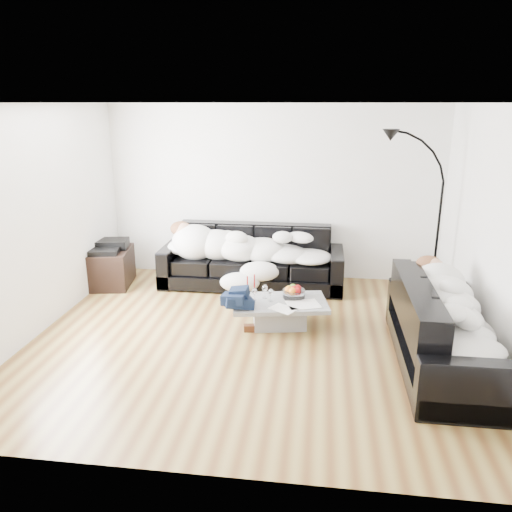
# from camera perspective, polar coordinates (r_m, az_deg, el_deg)

# --- Properties ---
(ground) EXTENTS (5.00, 5.00, 0.00)m
(ground) POSITION_cam_1_polar(r_m,az_deg,el_deg) (5.84, -0.39, -9.34)
(ground) COLOR brown
(ground) RESTS_ON ground
(wall_back) EXTENTS (5.00, 0.02, 2.60)m
(wall_back) POSITION_cam_1_polar(r_m,az_deg,el_deg) (7.58, 1.95, 7.20)
(wall_back) COLOR silver
(wall_back) RESTS_ON ground
(wall_left) EXTENTS (0.02, 4.50, 2.60)m
(wall_left) POSITION_cam_1_polar(r_m,az_deg,el_deg) (6.24, -23.85, 3.60)
(wall_left) COLOR silver
(wall_left) RESTS_ON ground
(wall_right) EXTENTS (0.02, 4.50, 2.60)m
(wall_right) POSITION_cam_1_polar(r_m,az_deg,el_deg) (5.63, 25.70, 2.02)
(wall_right) COLOR silver
(wall_right) RESTS_ON ground
(ceiling) EXTENTS (5.00, 5.00, 0.00)m
(ceiling) POSITION_cam_1_polar(r_m,az_deg,el_deg) (5.23, -0.45, 17.09)
(ceiling) COLOR white
(ceiling) RESTS_ON ground
(sofa_back) EXTENTS (2.65, 0.92, 0.87)m
(sofa_back) POSITION_cam_1_polar(r_m,az_deg,el_deg) (7.32, -0.47, -0.14)
(sofa_back) COLOR black
(sofa_back) RESTS_ON ground
(sofa_right) EXTENTS (0.91, 2.13, 0.86)m
(sofa_right) POSITION_cam_1_polar(r_m,az_deg,el_deg) (5.45, 20.95, -7.55)
(sofa_right) COLOR black
(sofa_right) RESTS_ON ground
(sleeper_back) EXTENTS (2.24, 0.77, 0.45)m
(sleeper_back) POSITION_cam_1_polar(r_m,az_deg,el_deg) (7.21, -0.53, 1.35)
(sleeper_back) COLOR white
(sleeper_back) RESTS_ON sofa_back
(sleeper_right) EXTENTS (0.77, 1.82, 0.45)m
(sleeper_right) POSITION_cam_1_polar(r_m,az_deg,el_deg) (5.37, 21.19, -5.49)
(sleeper_right) COLOR white
(sleeper_right) RESTS_ON sofa_right
(teal_cushion) EXTENTS (0.42, 0.38, 0.20)m
(teal_cushion) POSITION_cam_1_polar(r_m,az_deg,el_deg) (5.93, 19.31, -2.38)
(teal_cushion) COLOR #0E5662
(teal_cushion) RESTS_ON sofa_right
(coffee_table) EXTENTS (1.22, 0.85, 0.33)m
(coffee_table) POSITION_cam_1_polar(r_m,az_deg,el_deg) (6.07, 2.69, -6.61)
(coffee_table) COLOR #939699
(coffee_table) RESTS_ON ground
(fruit_bowl) EXTENTS (0.34, 0.34, 0.17)m
(fruit_bowl) POSITION_cam_1_polar(r_m,az_deg,el_deg) (6.09, 4.36, -4.05)
(fruit_bowl) COLOR white
(fruit_bowl) RESTS_ON coffee_table
(wine_glass_a) EXTENTS (0.08, 0.08, 0.17)m
(wine_glass_a) POSITION_cam_1_polar(r_m,az_deg,el_deg) (6.06, 1.02, -4.09)
(wine_glass_a) COLOR white
(wine_glass_a) RESTS_ON coffee_table
(wine_glass_b) EXTENTS (0.07, 0.07, 0.15)m
(wine_glass_b) POSITION_cam_1_polar(r_m,az_deg,el_deg) (5.99, -0.19, -4.40)
(wine_glass_b) COLOR white
(wine_glass_b) RESTS_ON coffee_table
(wine_glass_c) EXTENTS (0.08, 0.08, 0.15)m
(wine_glass_c) POSITION_cam_1_polar(r_m,az_deg,el_deg) (5.97, 1.70, -4.50)
(wine_glass_c) COLOR white
(wine_glass_c) RESTS_ON coffee_table
(candle_left) EXTENTS (0.05, 0.05, 0.22)m
(candle_left) POSITION_cam_1_polar(r_m,az_deg,el_deg) (6.21, -0.99, -3.32)
(candle_left) COLOR maroon
(candle_left) RESTS_ON coffee_table
(candle_right) EXTENTS (0.05, 0.05, 0.22)m
(candle_right) POSITION_cam_1_polar(r_m,az_deg,el_deg) (6.25, -0.19, -3.13)
(candle_right) COLOR maroon
(candle_right) RESTS_ON coffee_table
(newspaper_a) EXTENTS (0.45, 0.40, 0.01)m
(newspaper_a) POSITION_cam_1_polar(r_m,az_deg,el_deg) (5.92, 5.42, -5.50)
(newspaper_a) COLOR silver
(newspaper_a) RESTS_ON coffee_table
(newspaper_b) EXTENTS (0.36, 0.33, 0.01)m
(newspaper_b) POSITION_cam_1_polar(r_m,az_deg,el_deg) (5.78, 3.12, -6.01)
(newspaper_b) COLOR silver
(newspaper_b) RESTS_ON coffee_table
(navy_jacket) EXTENTS (0.35, 0.30, 0.18)m
(navy_jacket) POSITION_cam_1_polar(r_m,az_deg,el_deg) (5.78, -2.21, -4.29)
(navy_jacket) COLOR black
(navy_jacket) RESTS_ON coffee_table
(shoes) EXTENTS (0.40, 0.30, 0.09)m
(shoes) POSITION_cam_1_polar(r_m,az_deg,el_deg) (6.04, 0.56, -7.95)
(shoes) COLOR #472311
(shoes) RESTS_ON ground
(av_cabinet) EXTENTS (0.66, 0.86, 0.54)m
(av_cabinet) POSITION_cam_1_polar(r_m,az_deg,el_deg) (7.69, -16.16, -1.25)
(av_cabinet) COLOR black
(av_cabinet) RESTS_ON ground
(stereo) EXTENTS (0.49, 0.41, 0.13)m
(stereo) POSITION_cam_1_polar(r_m,az_deg,el_deg) (7.60, -16.37, 1.15)
(stereo) COLOR black
(stereo) RESTS_ON av_cabinet
(floor_lamp) EXTENTS (0.79, 0.53, 2.02)m
(floor_lamp) POSITION_cam_1_polar(r_m,az_deg,el_deg) (6.92, 20.08, 2.75)
(floor_lamp) COLOR black
(floor_lamp) RESTS_ON ground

